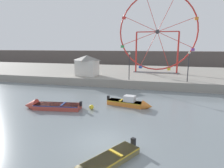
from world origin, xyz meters
TOP-DOWN VIEW (x-y plane):
  - ground_plane at (0.00, 0.00)m, footprint 240.00×240.00m
  - quay_promenade at (0.00, 26.06)m, footprint 110.00×21.44m
  - distant_town_skyline at (0.00, 48.19)m, footprint 140.00×3.00m
  - motorboat_olive_wood at (0.53, -2.76)m, footprint 3.18×4.47m
  - motorboat_faded_red at (-7.14, 4.84)m, footprint 5.73×2.12m
  - motorboat_orange_hull at (0.52, 7.58)m, footprint 4.79×1.83m
  - ferris_wheel_red_frame at (2.09, 24.58)m, footprint 13.27×1.20m
  - carnival_booth_white_ticket at (-8.47, 18.24)m, footprint 3.76×2.98m
  - promenade_lamp_near at (-1.27, 16.15)m, footprint 0.32×0.32m
  - promenade_lamp_far at (6.53, 16.35)m, footprint 0.32×0.32m
  - mooring_buoy_orange at (-3.00, 5.70)m, footprint 0.44×0.44m

SIDE VIEW (x-z plane):
  - ground_plane at x=0.00m, z-range 0.00..0.00m
  - motorboat_olive_wood at x=0.53m, z-range -0.31..0.71m
  - mooring_buoy_orange at x=-3.00m, z-range 0.00..0.44m
  - motorboat_faded_red at x=-7.14m, z-range -0.40..0.92m
  - motorboat_orange_hull at x=0.52m, z-range -0.33..1.00m
  - quay_promenade at x=0.00m, z-range 0.00..1.17m
  - distant_town_skyline at x=0.00m, z-range 0.00..4.40m
  - carnival_booth_white_ticket at x=-8.47m, z-range 1.23..4.49m
  - promenade_lamp_near at x=-1.27m, z-range 1.77..5.60m
  - promenade_lamp_far at x=6.53m, z-range 1.78..5.78m
  - ferris_wheel_red_frame at x=2.09m, z-range 1.20..14.95m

